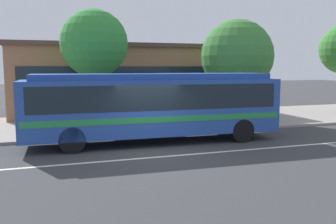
# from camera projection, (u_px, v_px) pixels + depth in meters

# --- Properties ---
(ground_plane) EXTENTS (120.00, 120.00, 0.00)m
(ground_plane) POSITION_uv_depth(u_px,v_px,m) (152.00, 152.00, 13.68)
(ground_plane) COLOR #393A3D
(sidewalk_slab) EXTENTS (60.00, 8.00, 0.12)m
(sidewalk_slab) POSITION_uv_depth(u_px,v_px,m) (117.00, 123.00, 20.33)
(sidewalk_slab) COLOR gray
(sidewalk_slab) RESTS_ON ground_plane
(lane_stripe_center) EXTENTS (56.00, 0.16, 0.01)m
(lane_stripe_center) POSITION_uv_depth(u_px,v_px,m) (158.00, 157.00, 12.93)
(lane_stripe_center) COLOR silver
(lane_stripe_center) RESTS_ON ground_plane
(transit_bus) EXTENTS (10.70, 2.77, 2.92)m
(transit_bus) POSITION_uv_depth(u_px,v_px,m) (154.00, 103.00, 15.28)
(transit_bus) COLOR #2549A0
(transit_bus) RESTS_ON ground_plane
(pedestrian_waiting_near_sign) EXTENTS (0.46, 0.46, 1.67)m
(pedestrian_waiting_near_sign) POSITION_uv_depth(u_px,v_px,m) (170.00, 107.00, 18.88)
(pedestrian_waiting_near_sign) COLOR #282733
(pedestrian_waiting_near_sign) RESTS_ON sidewalk_slab
(pedestrian_walking_along_curb) EXTENTS (0.48, 0.48, 1.76)m
(pedestrian_walking_along_curb) POSITION_uv_depth(u_px,v_px,m) (47.00, 110.00, 17.30)
(pedestrian_walking_along_curb) COLOR #3C3732
(pedestrian_walking_along_curb) RESTS_ON sidewalk_slab
(pedestrian_standing_by_tree) EXTENTS (0.38, 0.38, 1.55)m
(pedestrian_standing_by_tree) POSITION_uv_depth(u_px,v_px,m) (224.00, 109.00, 18.74)
(pedestrian_standing_by_tree) COLOR #2D3034
(pedestrian_standing_by_tree) RESTS_ON sidewalk_slab
(bus_stop_sign) EXTENTS (0.08, 0.44, 2.39)m
(bus_stop_sign) POSITION_uv_depth(u_px,v_px,m) (220.00, 97.00, 18.43)
(bus_stop_sign) COLOR gray
(bus_stop_sign) RESTS_ON sidewalk_slab
(street_tree_near_stop) EXTENTS (3.50, 3.50, 6.04)m
(street_tree_near_stop) POSITION_uv_depth(u_px,v_px,m) (94.00, 44.00, 18.80)
(street_tree_near_stop) COLOR brown
(street_tree_near_stop) RESTS_ON sidewalk_slab
(street_tree_mid_block) EXTENTS (4.11, 4.11, 5.73)m
(street_tree_mid_block) POSITION_uv_depth(u_px,v_px,m) (237.00, 56.00, 20.52)
(street_tree_mid_block) COLOR brown
(street_tree_mid_block) RESTS_ON sidewalk_slab
(station_building) EXTENTS (14.87, 7.14, 4.66)m
(station_building) POSITION_uv_depth(u_px,v_px,m) (123.00, 79.00, 25.29)
(station_building) COLOR #956447
(station_building) RESTS_ON ground_plane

